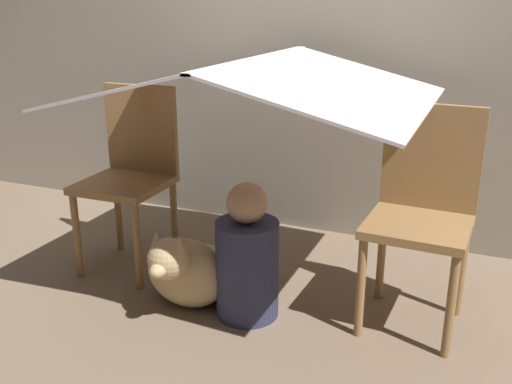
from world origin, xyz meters
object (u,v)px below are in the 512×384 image
Objects in this scene: chair_right at (423,207)px; dog at (183,270)px; chair_left at (131,169)px; person_front at (247,260)px.

chair_right is 1.07m from dog.
chair_left is at bearing -177.27° from chair_right.
chair_right is at bearing -1.02° from chair_left.
chair_left is 1.00× the size of chair_right.
chair_left is at bearing 144.91° from dog.
dog is at bearing -36.10° from chair_left.
chair_right reaches higher than dog.
chair_right is 0.77m from person_front.
chair_left reaches higher than person_front.
person_front is at bearing 13.77° from dog.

